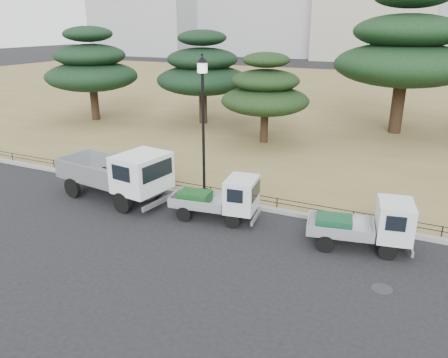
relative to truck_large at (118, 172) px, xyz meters
The scene contains 14 objects.
ground 4.75m from the truck_large, 13.01° to the right, with size 220.00×220.00×0.00m, color black.
lawn 29.93m from the truck_large, 81.41° to the left, with size 120.00×56.00×0.15m, color olive.
curb 4.87m from the truck_large, 19.36° to the left, with size 120.00×0.25×0.16m, color gray.
truck_large is the anchor object (origin of this frame).
truck_kei_front 4.78m from the truck_large, ahead, with size 3.43×1.81×1.73m.
truck_kei_rear 10.15m from the truck_large, ahead, with size 3.51×1.97×1.73m.
street_lamp 4.58m from the truck_large, 31.17° to the left, with size 0.52×0.52×5.78m.
pipe_fence 4.85m from the truck_large, 21.05° to the left, with size 38.00×0.04×0.40m.
tarp_pile 3.53m from the truck_large, 137.76° to the left, with size 1.72×1.52×0.95m.
manhole 11.26m from the truck_large, 11.51° to the right, with size 0.60×0.60×0.01m, color #2D2D30.
pine_west_far 16.85m from the truck_large, 134.14° to the left, with size 6.74×6.74×6.81m.
pine_west_near 15.02m from the truck_large, 103.89° to the left, with size 6.57×6.57×6.57m.
pine_center_left 11.51m from the truck_large, 77.63° to the left, with size 5.32×5.32×5.41m.
pine_center_right 20.13m from the truck_large, 61.02° to the left, with size 8.76×8.76×9.29m.
Camera 1 is at (6.97, -12.76, 7.16)m, focal length 35.00 mm.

